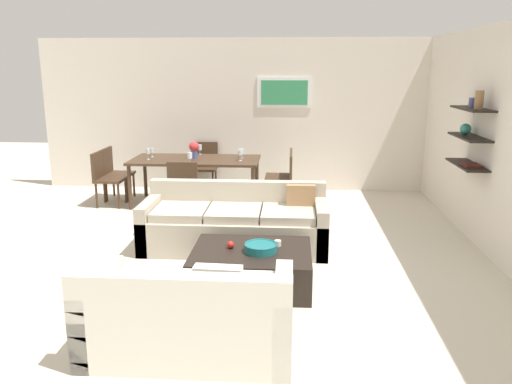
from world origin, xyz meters
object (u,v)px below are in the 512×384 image
Objects in this scene: wine_glass_foot at (190,156)px; wine_glass_left_near at (148,152)px; decorative_bowl at (261,247)px; dining_chair_foot at (184,186)px; dining_table at (195,163)px; wine_glass_left_far at (152,151)px; centerpiece_vase at (194,149)px; loveseat_white at (190,316)px; dining_chair_left_near at (105,175)px; sofa_beige at (236,225)px; dining_chair_right_near at (284,178)px; dining_chair_right_far at (284,172)px; coffee_table at (251,268)px; dining_chair_head at (205,164)px; wine_glass_right_near at (240,153)px; apple_on_coffee_table at (231,245)px; dining_chair_left_far at (114,170)px; wine_glass_right_far at (242,152)px; wine_glass_head at (200,148)px.

wine_glass_left_near is at bearing 157.21° from wine_glass_foot.
dining_chair_foot is (-1.27, 2.33, 0.08)m from decorative_bowl.
wine_glass_left_far is (-0.74, 0.12, 0.16)m from dining_table.
wine_glass_foot is 0.63× the size of centerpiece_vase.
loveseat_white is 4.81m from dining_chair_left_near.
sofa_beige is 1.93m from dining_chair_right_near.
dining_chair_right_far is (1.44, 0.22, -0.18)m from dining_table.
dining_table reaches higher than coffee_table.
dining_chair_right_far is (0.17, 3.45, 0.08)m from decorative_bowl.
coffee_table is 1.38× the size of dining_chair_head.
loveseat_white is at bearing -80.09° from dining_table.
dining_chair_right_near is at bearing -8.20° from wine_glass_right_near.
apple_on_coffee_table is at bearing -86.45° from sofa_beige.
dining_chair_left_far is at bearing 171.01° from wine_glass_right_near.
wine_glass_right_near is (0.74, -1.02, 0.37)m from dining_chair_head.
wine_glass_foot is (-1.17, 2.76, 0.68)m from coffee_table.
wine_glass_left_near is at bearing 109.30° from loveseat_white.
dining_chair_right_near is at bearing 84.80° from coffee_table.
dining_chair_foot reaches higher than dining_table.
dining_chair_foot is 5.01× the size of wine_glass_foot.
dining_chair_right_far is (1.44, 1.12, 0.00)m from dining_chair_foot.
loveseat_white is 1.84× the size of dining_chair_left_far.
wine_glass_foot is at bearing -87.50° from centerpiece_vase.
dining_chair_foot is 1.59m from dining_chair_left_near.
wine_glass_right_far is at bearing 7.32° from centerpiece_vase.
loveseat_white is 4.40m from wine_glass_right_near.
wine_glass_head is (-0.74, 0.56, -0.01)m from wine_glass_right_near.
dining_chair_right_far is at bearing 8.99° from wine_glass_left_near.
dining_chair_left_far is at bearing 171.80° from wine_glass_left_far.
sofa_beige is 1.10m from apple_on_coffee_table.
wine_glass_foot reaches higher than loveseat_white.
wine_glass_left_near is at bearing 8.20° from dining_chair_left_near.
sofa_beige is at bearing -70.53° from wine_glass_head.
wine_glass_foot reaches higher than wine_glass_right_near.
dining_chair_foot reaches higher than sofa_beige.
decorative_bowl is 0.33m from apple_on_coffee_table.
dining_table is 0.77m from wine_glass_right_far.
coffee_table is at bearing -72.14° from wine_glass_head.
apple_on_coffee_table is 0.49× the size of wine_glass_right_far.
wine_glass_left_far is at bearing -133.66° from dining_chair_head.
sofa_beige is 2.78m from wine_glass_left_far.
dining_chair_left_far is (-2.32, 2.28, 0.21)m from sofa_beige.
wine_glass_right_near reaches higher than loveseat_white.
dining_chair_right_far is at bearing 8.80° from dining_table.
loveseat_white is 1.35m from decorative_bowl.
sofa_beige is at bearing -106.83° from dining_chair_right_near.
dining_chair_left_far is 3.18× the size of centerpiece_vase.
decorative_bowl is (0.38, -1.17, 0.14)m from sofa_beige.
wine_glass_head is at bearing 99.05° from loveseat_white.
decorative_bowl reaches higher than coffee_table.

